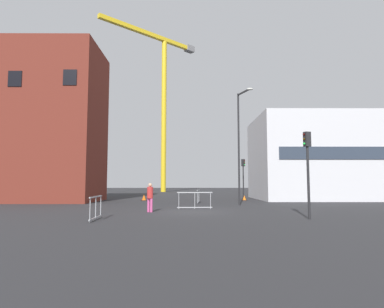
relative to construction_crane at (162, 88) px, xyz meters
The scene contains 13 objects.
ground 43.01m from the construction_crane, 82.23° to the right, with size 160.00×160.00×0.00m, color #28282B.
brick_building 31.38m from the construction_crane, 103.57° to the right, with size 7.39×6.77×13.87m.
office_block 33.71m from the construction_crane, 53.43° to the right, with size 12.64×9.71×8.21m.
construction_crane is the anchor object (origin of this frame).
streetlamp_tall 37.11m from the construction_crane, 75.16° to the right, with size 0.89×1.84×8.43m.
traffic_light_median 31.55m from the construction_crane, 67.66° to the right, with size 0.36×0.38×3.98m.
traffic_light_verge 46.34m from the construction_crane, 75.86° to the right, with size 0.39×0.32×4.09m.
pedestrian_walking 42.56m from the construction_crane, 85.86° to the right, with size 0.34×0.34×1.65m.
safety_barrier_left_run 46.24m from the construction_crane, 88.88° to the right, with size 0.14×2.14×1.08m.
safety_barrier_mid_span 35.99m from the construction_crane, 79.33° to the right, with size 0.26×2.06×1.08m.
safety_barrier_rear 41.04m from the construction_crane, 81.58° to the right, with size 2.26×0.23×1.08m.
traffic_cone_on_verge 33.89m from the construction_crane, 69.01° to the right, with size 0.48×0.48×0.49m.
traffic_cone_by_barrier 32.45m from the construction_crane, 88.30° to the right, with size 0.54×0.54×0.55m.
Camera 1 is at (-0.14, -19.11, 1.71)m, focal length 30.62 mm.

